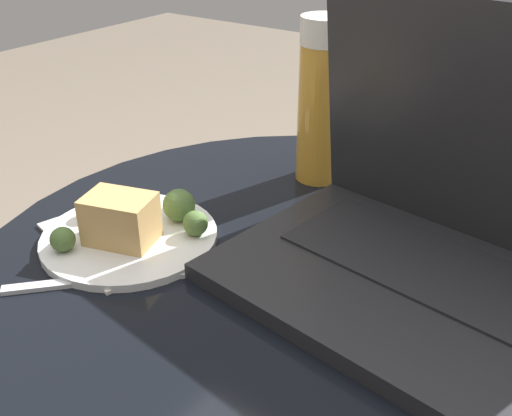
% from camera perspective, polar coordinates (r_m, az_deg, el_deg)
% --- Properties ---
extents(table, '(0.75, 0.75, 0.53)m').
position_cam_1_polar(table, '(0.71, 5.46, -13.92)').
color(table, black).
rests_on(table, ground_plane).
extents(napkin, '(0.20, 0.16, 0.00)m').
position_cam_1_polar(napkin, '(0.70, -12.89, -2.77)').
color(napkin, silver).
rests_on(napkin, table).
extents(laptop, '(0.39, 0.30, 0.27)m').
position_cam_1_polar(laptop, '(0.61, 16.02, -2.31)').
color(laptop, '#232326').
rests_on(laptop, table).
extents(beer_glass, '(0.06, 0.06, 0.22)m').
position_cam_1_polar(beer_glass, '(0.79, 6.28, 10.07)').
color(beer_glass, gold).
rests_on(beer_glass, table).
extents(snack_plate, '(0.20, 0.20, 0.06)m').
position_cam_1_polar(snack_plate, '(0.68, -11.88, -1.85)').
color(snack_plate, silver).
rests_on(snack_plate, table).
extents(fork, '(0.15, 0.15, 0.00)m').
position_cam_1_polar(fork, '(0.63, -13.03, -6.47)').
color(fork, silver).
rests_on(fork, table).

